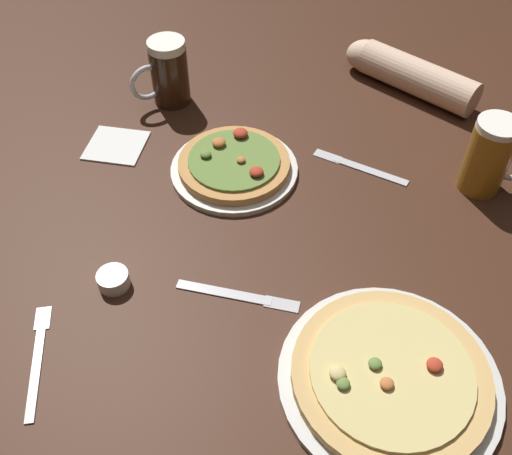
{
  "coord_description": "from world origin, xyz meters",
  "views": [
    {
      "loc": [
        0.27,
        -0.67,
        0.82
      ],
      "look_at": [
        0.0,
        0.0,
        0.02
      ],
      "focal_mm": 40.91,
      "sensor_mm": 36.0,
      "label": 1
    }
  ],
  "objects_px": {
    "beer_mug_amber": "(491,157)",
    "knife_spare": "(239,295)",
    "diner_arm": "(405,72)",
    "knife_right": "(360,167)",
    "pizza_plate_far": "(234,165)",
    "napkin_folded": "(116,145)",
    "fork_left": "(37,357)",
    "beer_mug_dark": "(168,73)",
    "pizza_plate_near": "(390,377)",
    "ramekin_sauce": "(113,280)"
  },
  "relations": [
    {
      "from": "ramekin_sauce",
      "to": "pizza_plate_near",
      "type": "bearing_deg",
      "value": -0.26
    },
    {
      "from": "beer_mug_amber",
      "to": "diner_arm",
      "type": "xyz_separation_m",
      "value": [
        -0.22,
        0.29,
        -0.04
      ]
    },
    {
      "from": "napkin_folded",
      "to": "diner_arm",
      "type": "height_order",
      "value": "diner_arm"
    },
    {
      "from": "pizza_plate_far",
      "to": "beer_mug_dark",
      "type": "bearing_deg",
      "value": 144.12
    },
    {
      "from": "beer_mug_amber",
      "to": "napkin_folded",
      "type": "xyz_separation_m",
      "value": [
        -0.75,
        -0.17,
        -0.07
      ]
    },
    {
      "from": "knife_right",
      "to": "knife_spare",
      "type": "relative_size",
      "value": 0.98
    },
    {
      "from": "pizza_plate_near",
      "to": "knife_spare",
      "type": "relative_size",
      "value": 1.59
    },
    {
      "from": "pizza_plate_far",
      "to": "knife_right",
      "type": "xyz_separation_m",
      "value": [
        0.24,
        0.11,
        -0.01
      ]
    },
    {
      "from": "beer_mug_dark",
      "to": "beer_mug_amber",
      "type": "xyz_separation_m",
      "value": [
        0.72,
        -0.02,
        0.0
      ]
    },
    {
      "from": "knife_right",
      "to": "pizza_plate_near",
      "type": "bearing_deg",
      "value": -69.55
    },
    {
      "from": "pizza_plate_near",
      "to": "fork_left",
      "type": "height_order",
      "value": "pizza_plate_near"
    },
    {
      "from": "knife_spare",
      "to": "diner_arm",
      "type": "xyz_separation_m",
      "value": [
        0.12,
        0.72,
        0.04
      ]
    },
    {
      "from": "knife_right",
      "to": "pizza_plate_far",
      "type": "bearing_deg",
      "value": -155.24
    },
    {
      "from": "pizza_plate_far",
      "to": "knife_right",
      "type": "bearing_deg",
      "value": 24.76
    },
    {
      "from": "beer_mug_dark",
      "to": "ramekin_sauce",
      "type": "bearing_deg",
      "value": -72.65
    },
    {
      "from": "ramekin_sauce",
      "to": "knife_right",
      "type": "bearing_deg",
      "value": 55.49
    },
    {
      "from": "pizza_plate_near",
      "to": "diner_arm",
      "type": "height_order",
      "value": "diner_arm"
    },
    {
      "from": "pizza_plate_near",
      "to": "beer_mug_amber",
      "type": "height_order",
      "value": "beer_mug_amber"
    },
    {
      "from": "diner_arm",
      "to": "pizza_plate_far",
      "type": "bearing_deg",
      "value": -120.54
    },
    {
      "from": "knife_spare",
      "to": "napkin_folded",
      "type": "bearing_deg",
      "value": 146.72
    },
    {
      "from": "beer_mug_dark",
      "to": "knife_right",
      "type": "xyz_separation_m",
      "value": [
        0.48,
        -0.06,
        -0.07
      ]
    },
    {
      "from": "beer_mug_dark",
      "to": "napkin_folded",
      "type": "bearing_deg",
      "value": -99.51
    },
    {
      "from": "pizza_plate_near",
      "to": "beer_mug_dark",
      "type": "bearing_deg",
      "value": 141.15
    },
    {
      "from": "pizza_plate_near",
      "to": "beer_mug_dark",
      "type": "xyz_separation_m",
      "value": [
        -0.65,
        0.52,
        0.06
      ]
    },
    {
      "from": "knife_right",
      "to": "fork_left",
      "type": "bearing_deg",
      "value": -119.17
    },
    {
      "from": "beer_mug_amber",
      "to": "fork_left",
      "type": "distance_m",
      "value": 0.89
    },
    {
      "from": "beer_mug_amber",
      "to": "napkin_folded",
      "type": "height_order",
      "value": "beer_mug_amber"
    },
    {
      "from": "pizza_plate_near",
      "to": "ramekin_sauce",
      "type": "relative_size",
      "value": 6.14
    },
    {
      "from": "beer_mug_amber",
      "to": "knife_spare",
      "type": "xyz_separation_m",
      "value": [
        -0.34,
        -0.44,
        -0.08
      ]
    },
    {
      "from": "knife_right",
      "to": "diner_arm",
      "type": "relative_size",
      "value": 0.62
    },
    {
      "from": "beer_mug_dark",
      "to": "knife_right",
      "type": "height_order",
      "value": "beer_mug_dark"
    },
    {
      "from": "pizza_plate_near",
      "to": "knife_right",
      "type": "distance_m",
      "value": 0.49
    },
    {
      "from": "pizza_plate_near",
      "to": "napkin_folded",
      "type": "xyz_separation_m",
      "value": [
        -0.68,
        0.33,
        -0.01
      ]
    },
    {
      "from": "beer_mug_amber",
      "to": "fork_left",
      "type": "xyz_separation_m",
      "value": [
        -0.59,
        -0.67,
        -0.08
      ]
    },
    {
      "from": "ramekin_sauce",
      "to": "knife_spare",
      "type": "distance_m",
      "value": 0.22
    },
    {
      "from": "pizza_plate_near",
      "to": "beer_mug_amber",
      "type": "bearing_deg",
      "value": 82.08
    },
    {
      "from": "beer_mug_amber",
      "to": "knife_spare",
      "type": "height_order",
      "value": "beer_mug_amber"
    },
    {
      "from": "ramekin_sauce",
      "to": "napkin_folded",
      "type": "height_order",
      "value": "ramekin_sauce"
    },
    {
      "from": "ramekin_sauce",
      "to": "beer_mug_amber",
      "type": "bearing_deg",
      "value": 41.76
    },
    {
      "from": "fork_left",
      "to": "knife_right",
      "type": "height_order",
      "value": "same"
    },
    {
      "from": "napkin_folded",
      "to": "knife_right",
      "type": "xyz_separation_m",
      "value": [
        0.51,
        0.13,
        -0.0
      ]
    },
    {
      "from": "napkin_folded",
      "to": "knife_right",
      "type": "height_order",
      "value": "napkin_folded"
    },
    {
      "from": "pizza_plate_far",
      "to": "beer_mug_dark",
      "type": "xyz_separation_m",
      "value": [
        -0.24,
        0.17,
        0.06
      ]
    },
    {
      "from": "knife_right",
      "to": "knife_spare",
      "type": "xyz_separation_m",
      "value": [
        -0.1,
        -0.4,
        0.0
      ]
    },
    {
      "from": "fork_left",
      "to": "knife_spare",
      "type": "distance_m",
      "value": 0.34
    },
    {
      "from": "fork_left",
      "to": "pizza_plate_near",
      "type": "bearing_deg",
      "value": 17.91
    },
    {
      "from": "pizza_plate_near",
      "to": "pizza_plate_far",
      "type": "relative_size",
      "value": 1.29
    },
    {
      "from": "napkin_folded",
      "to": "fork_left",
      "type": "distance_m",
      "value": 0.52
    },
    {
      "from": "knife_right",
      "to": "knife_spare",
      "type": "height_order",
      "value": "same"
    },
    {
      "from": "knife_right",
      "to": "knife_spare",
      "type": "distance_m",
      "value": 0.41
    }
  ]
}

